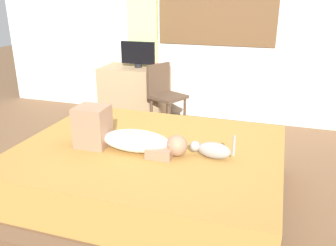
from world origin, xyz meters
The scene contains 10 objects.
ground_plane centered at (0.00, 0.00, 0.00)m, with size 16.00×16.00×0.00m, color brown.
back_wall_with_window centered at (0.01, 2.25, 1.46)m, with size 6.40×0.14×2.90m.
bed centered at (0.06, -0.06, 0.24)m, with size 2.22×1.76×0.49m.
person_lying centered at (-0.11, -0.17, 0.61)m, with size 0.94×0.29×0.34m.
cat centered at (0.60, -0.11, 0.56)m, with size 0.36×0.13×0.21m.
desk centered at (-0.89, 1.86, 0.37)m, with size 0.90×0.56×0.74m.
tv_monitor centered at (-0.82, 1.86, 0.92)m, with size 0.48×0.10×0.35m.
cup centered at (-0.53, 1.82, 0.78)m, with size 0.07×0.07×0.08m, color #B23D38.
chair_by_desk centered at (-0.35, 1.55, 0.51)m, with size 0.51×0.51×0.86m.
curtain_left centered at (-0.86, 2.14, 1.25)m, with size 0.44×0.06×2.51m, color #ADCC75.
Camera 1 is at (1.03, -2.55, 1.69)m, focal length 37.34 mm.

